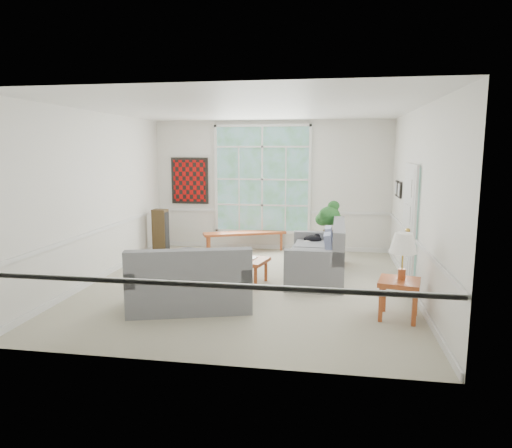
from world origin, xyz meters
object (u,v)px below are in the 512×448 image
(loveseat_right, at_px, (317,251))
(side_table, at_px, (399,299))
(loveseat_front, at_px, (190,276))
(coffee_table, at_px, (235,269))
(end_table, at_px, (330,251))

(loveseat_right, distance_m, side_table, 2.20)
(loveseat_right, bearing_deg, side_table, -56.00)
(loveseat_right, relative_size, loveseat_front, 1.07)
(loveseat_right, distance_m, loveseat_front, 2.60)
(loveseat_right, height_order, side_table, loveseat_right)
(coffee_table, height_order, side_table, side_table)
(coffee_table, xyz_separation_m, side_table, (2.63, -1.43, 0.06))
(side_table, bearing_deg, loveseat_right, 122.96)
(loveseat_right, height_order, loveseat_front, loveseat_right)
(side_table, bearing_deg, coffee_table, 151.52)
(loveseat_right, height_order, end_table, loveseat_right)
(loveseat_front, xyz_separation_m, coffee_table, (0.37, 1.45, -0.26))
(loveseat_right, relative_size, end_table, 3.89)
(loveseat_front, height_order, coffee_table, loveseat_front)
(loveseat_right, distance_m, coffee_table, 1.52)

